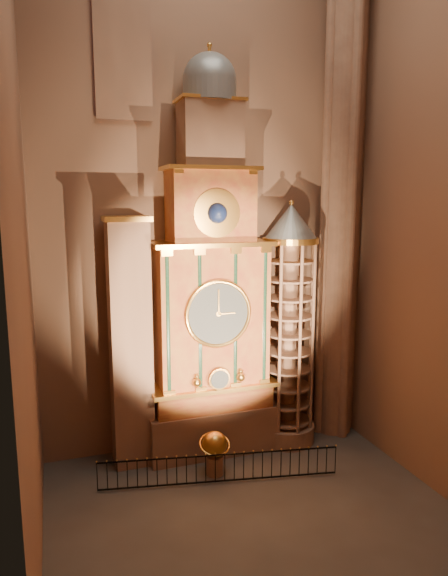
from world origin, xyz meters
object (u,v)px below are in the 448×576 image
object	(u,v)px
astronomical_clock	(211,300)
portrait_tower	(130,342)
celestial_globe	(215,449)
iron_railing	(220,468)
stair_turret	(289,328)

from	to	relation	value
astronomical_clock	portrait_tower	distance (m)	3.73
celestial_globe	iron_railing	bearing A→B (deg)	-90.74
astronomical_clock	celestial_globe	world-z (taller)	astronomical_clock
portrait_tower	celestial_globe	size ratio (longest dim) A/B	5.68
stair_turret	iron_railing	world-z (taller)	stair_turret
stair_turret	iron_railing	xyz separation A→B (m)	(-4.02, -2.51, -4.64)
stair_turret	astronomical_clock	bearing A→B (deg)	175.70
stair_turret	celestial_globe	distance (m)	6.08
iron_railing	stair_turret	bearing A→B (deg)	32.00
astronomical_clock	stair_turret	world-z (taller)	astronomical_clock
stair_turret	iron_railing	size ratio (longest dim) A/B	1.19
astronomical_clock	iron_railing	world-z (taller)	astronomical_clock
celestial_globe	iron_railing	size ratio (longest dim) A/B	0.20
celestial_globe	iron_railing	distance (m)	0.84
astronomical_clock	iron_railing	size ratio (longest dim) A/B	1.84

